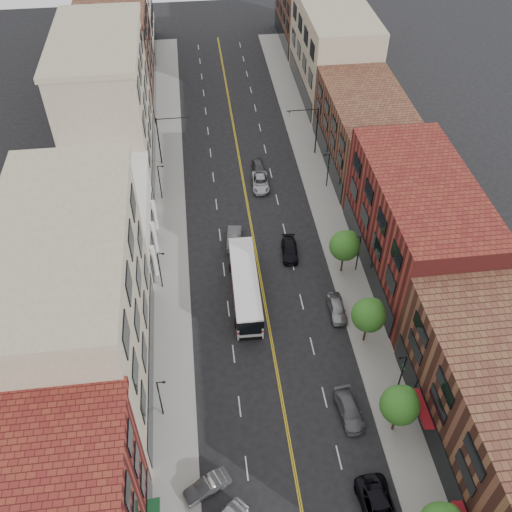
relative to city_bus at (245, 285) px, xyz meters
name	(u,v)px	position (x,y,z in m)	size (l,w,h in m)	color
ground	(297,486)	(2.00, -21.51, -1.85)	(220.00, 220.00, 0.00)	black
sidewalk_left	(170,222)	(-8.00, 13.49, -1.77)	(4.00, 110.00, 0.15)	gray
sidewalk_right	(327,210)	(12.00, 13.49, -1.77)	(4.00, 110.00, 0.15)	gray
bldg_l_tanoffice	(81,315)	(-15.00, -8.51, 7.15)	(10.00, 22.00, 18.00)	gray
bldg_l_white	(106,224)	(-15.00, 9.49, 2.15)	(10.00, 14.00, 8.00)	silver
bldg_l_far_a	(108,110)	(-15.00, 26.49, 7.15)	(10.00, 20.00, 18.00)	gray
bldg_l_far_b	(118,54)	(-15.00, 46.49, 5.65)	(10.00, 20.00, 15.00)	brown
bldg_r_near	(511,432)	(19.00, -21.51, 3.15)	(10.00, 26.00, 10.00)	brown
bldg_r_mid	(416,227)	(19.00, 2.49, 4.15)	(10.00, 22.00, 12.00)	maroon
bldg_r_far_a	(365,132)	(19.00, 23.49, 3.15)	(10.00, 20.00, 10.00)	brown
bldg_r_far_b	(333,51)	(19.00, 44.49, 5.15)	(10.00, 22.00, 14.00)	gray
bldg_r_far_c	(309,13)	(19.00, 64.49, 3.65)	(10.00, 18.00, 11.00)	brown
tree_r_1	(401,404)	(11.39, -17.44, 2.28)	(3.40, 3.40, 5.59)	black
tree_r_2	(369,314)	(11.39, -7.44, 2.28)	(3.40, 3.40, 5.59)	black
tree_r_3	(345,245)	(11.39, 2.56, 2.28)	(3.40, 3.40, 5.59)	black
lamp_l_1	(160,397)	(-8.95, -13.51, 1.12)	(0.81, 0.55, 5.05)	black
lamp_l_2	(160,268)	(-8.95, 2.49, 1.12)	(0.81, 0.55, 5.05)	black
lamp_l_3	(160,181)	(-8.95, 18.49, 1.12)	(0.81, 0.55, 5.05)	black
lamp_r_1	(402,371)	(12.95, -13.51, 1.12)	(0.81, 0.55, 5.05)	black
lamp_r_2	(358,252)	(12.95, 2.49, 1.12)	(0.81, 0.55, 5.05)	black
lamp_r_3	(328,168)	(12.95, 18.49, 1.12)	(0.81, 0.55, 5.05)	black
signal_mast_left	(164,135)	(-8.27, 26.49, 2.80)	(4.49, 0.18, 7.20)	black
signal_mast_right	(312,126)	(12.27, 26.49, 2.80)	(4.49, 0.18, 7.20)	black
city_bus	(245,285)	(0.00, 0.00, 0.00)	(3.18, 12.43, 3.18)	silver
car_angle_b	(207,486)	(-5.40, -20.95, -1.20)	(1.37, 3.94, 1.30)	gray
car_parked_near	(379,510)	(8.02, -24.59, -1.05)	(2.67, 5.78, 1.61)	black
car_parked_mid	(349,411)	(7.80, -15.57, -1.17)	(1.91, 4.69, 1.36)	#56565C
car_parked_far	(337,308)	(9.40, -3.53, -1.12)	(1.72, 4.27, 1.45)	gray
car_lane_behind	(234,238)	(-0.36, 8.80, -1.07)	(1.65, 4.75, 1.56)	#57575D
car_lane_a	(290,250)	(5.91, 6.05, -1.20)	(1.82, 4.47, 1.30)	black
car_lane_b	(260,182)	(4.18, 19.62, -1.17)	(2.25, 4.88, 1.36)	#AEB0B6
car_lane_c	(259,167)	(4.37, 23.19, -1.19)	(1.56, 3.87, 1.32)	#424347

